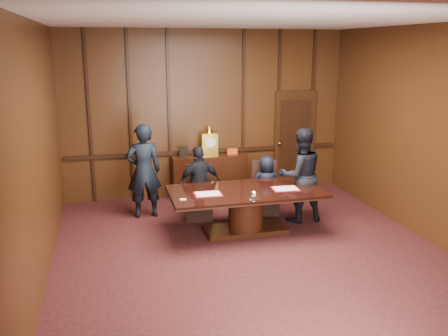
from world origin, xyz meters
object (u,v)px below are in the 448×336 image
(conference_table, at_px, (246,204))
(witness_left, at_px, (144,171))
(witness_right, at_px, (300,175))
(signatory_left, at_px, (200,183))
(sideboard, at_px, (210,174))
(signatory_right, at_px, (266,185))

(conference_table, height_order, witness_left, witness_left)
(witness_right, bearing_deg, conference_table, 13.87)
(signatory_left, height_order, witness_left, witness_left)
(sideboard, height_order, witness_right, witness_right)
(sideboard, height_order, conference_table, sideboard)
(sideboard, relative_size, witness_right, 0.92)
(witness_left, xyz_separation_m, witness_right, (2.75, -0.90, -0.02))
(sideboard, distance_m, conference_table, 2.17)
(conference_table, xyz_separation_m, signatory_left, (-0.65, 0.80, 0.19))
(signatory_right, height_order, witness_left, witness_left)
(witness_right, bearing_deg, signatory_right, -47.45)
(conference_table, relative_size, witness_right, 1.51)
(witness_left, bearing_deg, sideboard, -150.97)
(sideboard, xyz_separation_m, signatory_right, (0.81, -1.36, 0.09))
(conference_table, bearing_deg, signatory_right, 50.91)
(signatory_right, xyz_separation_m, witness_right, (0.47, -0.49, 0.30))
(conference_table, relative_size, signatory_left, 1.88)
(conference_table, xyz_separation_m, witness_right, (1.12, 0.31, 0.36))
(witness_left, bearing_deg, conference_table, 139.32)
(signatory_left, relative_size, witness_right, 0.80)
(conference_table, height_order, signatory_left, signatory_left)
(signatory_left, distance_m, signatory_right, 1.31)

